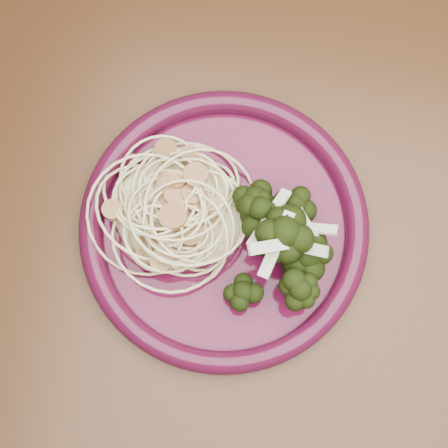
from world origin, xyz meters
The scene contains 6 objects.
dining_table centered at (0.00, 0.00, 0.65)m, with size 1.20×0.80×0.75m.
dinner_plate centered at (-0.08, 0.04, 0.76)m, with size 0.31×0.31×0.02m.
spaghetti_pile centered at (-0.13, 0.04, 0.77)m, with size 0.13×0.11×0.03m, color beige.
scallop_cluster centered at (-0.13, 0.04, 0.81)m, with size 0.12×0.12×0.04m, color #A47340, non-canonical shape.
broccoli_pile centered at (-0.03, 0.03, 0.78)m, with size 0.10×0.16×0.05m, color black.
onion_garnish centered at (-0.03, 0.03, 0.82)m, with size 0.07×0.10×0.05m, color beige, non-canonical shape.
Camera 1 is at (-0.06, -0.09, 1.34)m, focal length 50.00 mm.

